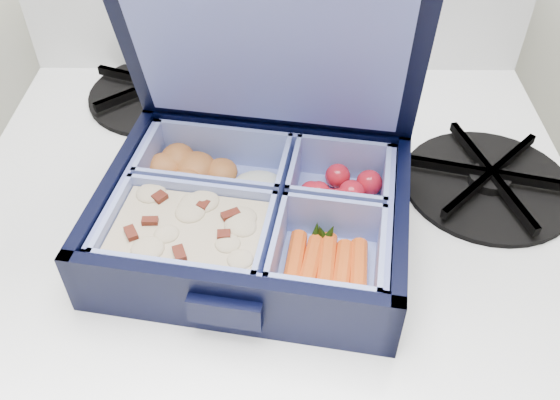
# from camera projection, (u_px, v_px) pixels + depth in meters

# --- Properties ---
(bento_box) EXTENTS (0.28, 0.23, 0.06)m
(bento_box) POSITION_uv_depth(u_px,v_px,m) (254.00, 216.00, 0.50)
(bento_box) COLOR black
(bento_box) RESTS_ON stove
(burner_grate) EXTENTS (0.20, 0.20, 0.02)m
(burner_grate) POSITION_uv_depth(u_px,v_px,m) (490.00, 177.00, 0.56)
(burner_grate) COLOR black
(burner_grate) RESTS_ON stove
(burner_grate_rear) EXTENTS (0.21, 0.21, 0.02)m
(burner_grate_rear) POSITION_uv_depth(u_px,v_px,m) (160.00, 89.00, 0.68)
(burner_grate_rear) COLOR black
(burner_grate_rear) RESTS_ON stove
(fork) EXTENTS (0.18, 0.13, 0.01)m
(fork) POSITION_uv_depth(u_px,v_px,m) (309.00, 150.00, 0.61)
(fork) COLOR #B8B8B8
(fork) RESTS_ON stove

